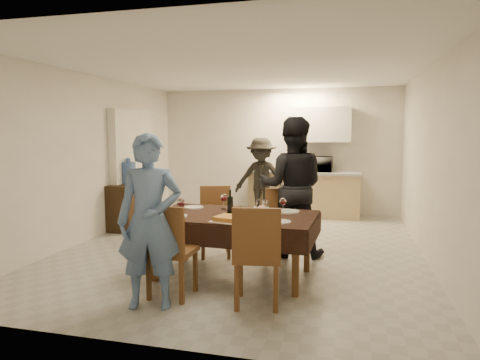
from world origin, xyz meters
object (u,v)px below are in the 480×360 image
object	(u,v)px
person_near	(150,221)
microwave	(318,164)
dining_table	(233,217)
water_jug	(128,173)
person_far	(292,187)
wine_bottle	(230,201)
savoury_tart	(233,219)
water_pitcher	(262,208)
console	(129,206)
person_kitchen	(261,178)

from	to	relation	value
person_near	microwave	bearing A→B (deg)	59.11
dining_table	water_jug	world-z (taller)	water_jug
person_far	person_near	bearing A→B (deg)	57.46
wine_bottle	microwave	distance (m)	3.93
savoury_tart	person_near	xyz separation A→B (m)	(-0.65, -0.67, 0.08)
wine_bottle	person_far	xyz separation A→B (m)	(0.60, 1.00, 0.07)
dining_table	person_far	bearing A→B (deg)	65.14
water_pitcher	savoury_tart	xyz separation A→B (m)	(-0.25, -0.33, -0.07)
wine_bottle	microwave	size ratio (longest dim) A/B	0.52
console	water_jug	bearing A→B (deg)	0.00
water_pitcher	person_near	size ratio (longest dim) A/B	0.11
savoury_tart	person_kitchen	size ratio (longest dim) A/B	0.27
savoury_tart	microwave	xyz separation A→B (m)	(0.62, 4.28, 0.29)
dining_table	microwave	world-z (taller)	microwave
person_near	water_pitcher	bearing A→B (deg)	31.47
person_near	dining_table	bearing A→B (deg)	45.81
microwave	person_kitchen	xyz separation A→B (m)	(-1.08, -0.45, -0.27)
dining_table	water_jug	xyz separation A→B (m)	(-2.44, 1.99, 0.28)
dining_table	water_pitcher	world-z (taller)	water_pitcher
microwave	person_far	xyz separation A→B (m)	(-0.17, -2.85, -0.11)
microwave	person_far	distance (m)	2.86
dining_table	microwave	size ratio (longest dim) A/B	3.55
water_jug	person_far	size ratio (longest dim) A/B	0.20
water_pitcher	savoury_tart	world-z (taller)	water_pitcher
dining_table	console	bearing A→B (deg)	143.55
savoury_tart	person_far	size ratio (longest dim) A/B	0.23
dining_table	microwave	xyz separation A→B (m)	(0.72, 3.90, 0.35)
water_pitcher	wine_bottle	bearing A→B (deg)	165.96
savoury_tart	person_near	size ratio (longest dim) A/B	0.25
water_jug	wine_bottle	world-z (taller)	water_jug
console	person_near	bearing A→B (deg)	-58.14
water_pitcher	microwave	distance (m)	3.97
water_jug	wine_bottle	bearing A→B (deg)	-39.11
wine_bottle	person_far	world-z (taller)	person_far
water_pitcher	dining_table	bearing A→B (deg)	171.87
person_far	water_jug	bearing A→B (deg)	-22.41
water_jug	person_near	world-z (taller)	person_near
water_jug	microwave	size ratio (longest dim) A/B	0.69
microwave	person_near	size ratio (longest dim) A/B	0.32
console	water_jug	world-z (taller)	water_jug
savoury_tart	console	bearing A→B (deg)	136.95
console	person_kitchen	size ratio (longest dim) A/B	0.54
wine_bottle	person_far	distance (m)	1.17
person_far	person_kitchen	world-z (taller)	person_far
water_pitcher	microwave	xyz separation A→B (m)	(0.37, 3.95, 0.22)
water_jug	person_kitchen	xyz separation A→B (m)	(2.08, 1.45, -0.20)
person_far	dining_table	bearing A→B (deg)	57.46
microwave	person_near	xyz separation A→B (m)	(-1.27, -4.95, -0.21)
console	person_near	distance (m)	3.61
dining_table	console	world-z (taller)	console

